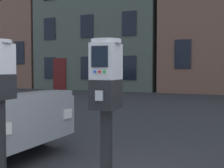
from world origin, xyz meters
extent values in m
cylinder|color=black|center=(-1.36, -0.16, 0.61)|extent=(0.09, 0.09, 0.93)
cube|color=black|center=(-1.36, -0.16, 1.18)|extent=(0.18, 0.25, 0.22)
cube|color=black|center=(-0.35, -0.16, 1.15)|extent=(0.18, 0.25, 0.21)
cube|color=#A5A8AD|center=(-0.34, -0.29, 1.15)|extent=(0.06, 0.01, 0.07)
cube|color=#B7BABF|center=(-0.35, -0.16, 1.38)|extent=(0.18, 0.24, 0.26)
cube|color=black|center=(-0.34, -0.28, 1.41)|extent=(0.12, 0.01, 0.14)
cylinder|color=blue|center=(-0.38, -0.28, 1.31)|extent=(0.02, 0.01, 0.02)
cylinder|color=red|center=(-0.34, -0.28, 1.31)|extent=(0.02, 0.01, 0.02)
cylinder|color=green|center=(-0.31, -0.28, 1.31)|extent=(0.02, 0.01, 0.02)
cylinder|color=#B7BABF|center=(-0.35, -0.16, 1.53)|extent=(0.23, 0.23, 0.03)
cube|color=gray|center=(-2.26, 1.25, 0.94)|extent=(0.44, 1.68, 0.10)
cube|color=white|center=(-2.03, 1.93, 0.62)|extent=(0.04, 0.20, 0.14)
cube|color=white|center=(-2.03, 0.57, 0.62)|extent=(0.04, 0.20, 0.14)
cylinder|color=black|center=(-2.76, 2.07, 0.32)|extent=(0.64, 0.22, 0.64)
cube|color=brown|center=(-16.36, 17.54, 6.93)|extent=(6.25, 5.82, 13.86)
cube|color=black|center=(-14.28, 14.60, 2.54)|extent=(0.90, 0.06, 1.60)
cube|color=#4C564C|center=(-8.76, 17.39, 5.27)|extent=(8.59, 5.52, 10.54)
cube|color=black|center=(-11.62, 14.60, 1.45)|extent=(0.90, 0.06, 1.45)
cube|color=black|center=(-8.76, 14.60, 1.45)|extent=(0.90, 0.06, 1.45)
cube|color=black|center=(-5.90, 14.60, 1.45)|extent=(0.90, 0.06, 1.45)
cube|color=black|center=(-11.62, 14.60, 4.08)|extent=(0.90, 0.06, 1.45)
cube|color=black|center=(-8.76, 14.60, 4.08)|extent=(0.90, 0.06, 1.45)
cube|color=black|center=(-5.90, 14.60, 4.08)|extent=(0.90, 0.06, 1.45)
cube|color=#591414|center=(-10.84, 14.60, 1.05)|extent=(1.00, 0.07, 2.10)
cube|color=black|center=(-2.72, 14.60, 2.20)|extent=(0.90, 0.06, 1.60)
camera|label=1|loc=(0.57, -2.08, 1.33)|focal=47.94mm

